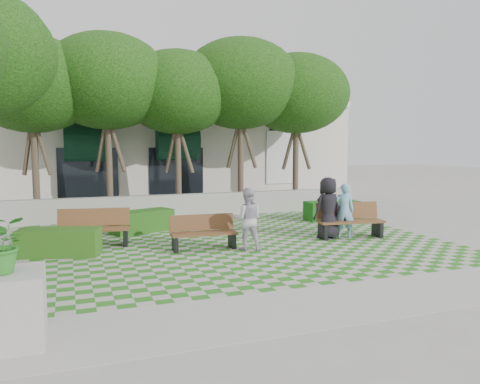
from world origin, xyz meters
name	(u,v)px	position (x,y,z in m)	size (l,w,h in m)	color
ground	(242,249)	(0.00, 0.00, 0.00)	(90.00, 90.00, 0.00)	gray
lawn	(230,242)	(0.00, 1.00, 0.01)	(12.00, 12.00, 0.00)	#2B721E
sidewalk_south	(335,303)	(0.00, -4.70, 0.01)	(16.00, 2.00, 0.01)	#9E9B93
retaining_wall	(187,205)	(0.00, 6.20, 0.45)	(15.00, 0.36, 0.90)	#9E9B93
bench_east	(349,221)	(3.65, 0.38, 0.51)	(2.09, 0.96, 1.06)	brown
bench_mid	(203,233)	(-0.99, 0.35, 0.45)	(1.80, 0.67, 0.93)	#54331C
bench_west	(93,228)	(-3.75, 1.81, 0.50)	(2.06, 0.99, 1.04)	brown
hedge_east	(332,211)	(4.96, 3.51, 0.35)	(2.03, 0.81, 0.71)	#144E16
hedge_midleft	(142,221)	(-2.15, 3.49, 0.35)	(2.00, 0.80, 0.70)	#1E4B14
hedge_west	(59,242)	(-4.64, 0.90, 0.35)	(1.99, 0.79, 0.69)	#234E14
planter_front	(5,293)	(-5.27, -4.59, 0.75)	(1.04, 1.04, 1.85)	#9E9B93
person_blue	(344,211)	(3.46, 0.39, 0.83)	(0.61, 0.40, 1.66)	#71ADCF
person_dark	(328,208)	(2.91, 0.42, 0.93)	(0.91, 0.59, 1.86)	black
person_white	(247,219)	(0.10, -0.15, 0.84)	(0.82, 0.64, 1.68)	#BCB4C6
tree_row	(137,80)	(-1.86, 5.95, 5.18)	(17.70, 13.40, 7.41)	#47382B
building	(168,151)	(0.93, 14.08, 2.52)	(18.00, 8.92, 5.15)	beige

